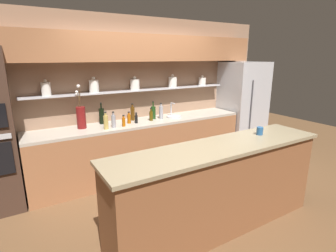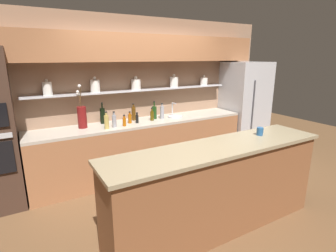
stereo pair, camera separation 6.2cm
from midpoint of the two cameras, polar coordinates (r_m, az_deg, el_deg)
The scene contains 18 objects.
ground_plane at distance 3.75m, azimuth 3.97°, elevation -16.65°, with size 12.00×12.00×0.00m, color brown.
back_wall_unit at distance 4.55m, azimuth -6.90°, elevation 9.65°, with size 5.20×0.44×2.60m.
back_counter_unit at distance 4.50m, azimuth -5.69°, elevation -4.64°, with size 3.64×0.62×0.92m.
island_counter at distance 3.11m, azimuth 10.22°, elevation -13.05°, with size 2.66×0.61×1.02m.
refrigerator at distance 5.64m, azimuth 15.53°, elevation 3.84°, with size 0.83×0.73×1.85m.
flower_vase at distance 4.09m, azimuth -18.83°, elevation 2.03°, with size 0.13×0.16×0.64m.
sink_fixture at distance 4.65m, azimuth 0.87°, elevation 2.33°, with size 0.26×0.26×0.25m.
bottle_oil_0 at distance 4.38m, azimuth -4.10°, elevation 2.28°, with size 0.06×0.06×0.22m.
bottle_wine_1 at distance 4.29m, azimuth -14.65°, elevation 2.16°, with size 0.08×0.08×0.34m.
bottle_spirit_2 at distance 4.42m, azimuth -8.11°, elevation 2.76°, with size 0.07×0.07×0.28m.
bottle_sauce_3 at distance 4.23m, azimuth -8.90°, elevation 1.62°, with size 0.06×0.06×0.19m.
bottle_sauce_4 at distance 4.06m, azimuth -10.06°, elevation 0.94°, with size 0.05×0.05×0.18m.
bottle_wine_5 at distance 4.50m, azimuth -3.63°, elevation 2.98°, with size 0.08×0.08×0.30m.
bottle_spirit_6 at distance 4.02m, azimuth -12.21°, elevation 1.07°, with size 0.07×0.07×0.24m.
bottle_spirit_7 at distance 3.96m, azimuth -13.80°, elevation 0.86°, with size 0.07×0.07×0.26m.
bottle_sauce_8 at distance 4.23m, azimuth -7.33°, elevation 1.61°, with size 0.05×0.05×0.17m.
bottle_spirit_9 at distance 4.50m, azimuth -1.92°, elevation 3.04°, with size 0.07×0.07×0.27m.
coffee_mug at distance 3.42m, azimuth 18.86°, elevation -1.01°, with size 0.10×0.08×0.10m.
Camera 1 is at (-1.88, -2.59, 1.96)m, focal length 28.00 mm.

